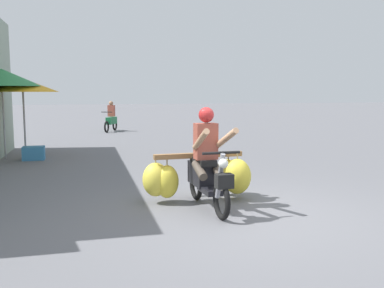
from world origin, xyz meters
TOP-DOWN VIEW (x-y plane):
  - ground_plane at (0.00, 0.00)m, footprint 120.00×120.00m
  - motorbike_main_loaded at (-0.38, 0.88)m, footprint 1.85×1.85m
  - motorbike_distant_ahead_left at (-1.08, 14.36)m, footprint 0.79×1.52m
  - market_umbrella_near_shop at (-4.36, 6.61)m, footprint 2.07×2.07m
  - market_umbrella_further_along at (-3.85, 6.62)m, footprint 1.88×1.88m
  - produce_crate at (-3.61, 6.34)m, footprint 0.56×0.40m

SIDE VIEW (x-z plane):
  - ground_plane at x=0.00m, z-range 0.00..0.00m
  - produce_crate at x=-3.61m, z-range 0.00..0.36m
  - motorbike_main_loaded at x=-0.38m, z-range -0.29..1.29m
  - motorbike_distant_ahead_left at x=-1.08m, z-range -0.13..1.27m
  - market_umbrella_further_along at x=-3.85m, z-range 0.90..3.08m
  - market_umbrella_near_shop at x=-4.36m, z-range 0.98..3.40m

